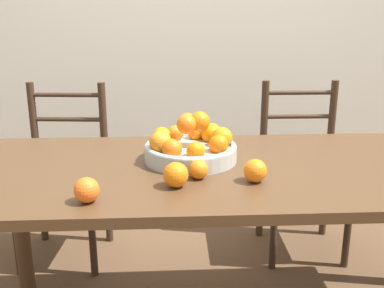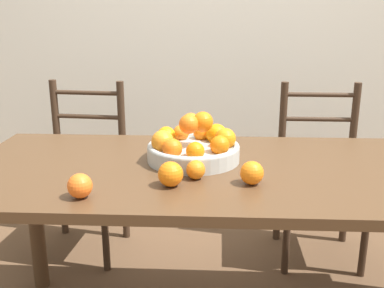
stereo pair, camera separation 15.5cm
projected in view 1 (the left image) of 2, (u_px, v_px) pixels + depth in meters
The scene contains 9 objects.
wall_back at pixel (201, 8), 2.86m from camera, with size 8.00×0.06×2.60m.
dining_table at pixel (229, 189), 1.65m from camera, with size 1.93×0.83×0.74m.
fruit_bowl at pixel (191, 146), 1.67m from camera, with size 0.34×0.34×0.18m.
orange_loose_0 at pixel (87, 190), 1.30m from camera, with size 0.08×0.08×0.08m.
orange_loose_1 at pixel (255, 171), 1.46m from camera, with size 0.08×0.08×0.08m.
orange_loose_2 at pixel (199, 170), 1.49m from camera, with size 0.06×0.06×0.06m.
orange_loose_3 at pixel (176, 175), 1.41m from camera, with size 0.08×0.08×0.08m.
chair_left at pixel (64, 175), 2.35m from camera, with size 0.45×0.44×0.92m.
chair_right at pixel (302, 171), 2.42m from camera, with size 0.42×0.41×0.92m.
Camera 1 is at (-0.22, -1.53, 1.27)m, focal length 42.00 mm.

